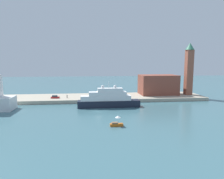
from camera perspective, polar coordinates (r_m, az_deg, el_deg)
name	(u,v)px	position (r m, az deg, el deg)	size (l,w,h in m)	color
ground	(99,112)	(78.08, -3.85, -6.27)	(400.00, 400.00, 0.00)	#3D6670
quay_dock	(96,98)	(103.67, -4.48, -2.33)	(110.00, 20.68, 1.64)	#ADA38E
large_yacht	(108,99)	(85.22, -1.15, -2.84)	(26.22, 4.62, 10.78)	black
small_motorboat	(117,123)	(60.43, 1.33, -9.34)	(3.89, 1.68, 3.20)	#C66019
harbor_building	(158,85)	(111.64, 12.91, 1.35)	(19.51, 12.40, 10.47)	brown
bell_tower	(189,67)	(114.41, 20.98, 5.92)	(4.53, 4.53, 27.32)	#93513D
parked_car	(55,97)	(101.07, -15.84, -2.06)	(3.97, 1.81, 1.36)	#B21E1E
person_figure	(67,96)	(100.48, -12.61, -1.87)	(0.36, 0.36, 1.76)	#4C4C4C
mooring_bollard	(114,98)	(95.55, 0.44, -2.40)	(0.40, 0.40, 0.87)	black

